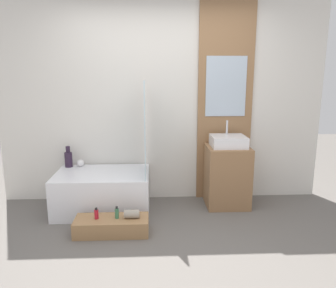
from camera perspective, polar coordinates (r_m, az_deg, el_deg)
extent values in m
plane|color=#605B56|center=(3.16, -0.03, -19.59)|extent=(12.00, 12.00, 0.00)
cube|color=silver|center=(4.28, -1.03, 7.36)|extent=(4.20, 0.06, 2.60)
cube|color=#8E6642|center=(4.33, 9.90, 7.24)|extent=(0.71, 0.03, 2.60)
cube|color=#ADBCCC|center=(4.30, 10.06, 9.83)|extent=(0.52, 0.01, 0.76)
cube|color=white|center=(4.14, -11.25, -8.11)|extent=(1.13, 0.75, 0.48)
cube|color=silver|center=(4.06, -11.39, -4.97)|extent=(0.88, 0.52, 0.01)
cube|color=silver|center=(3.83, -3.96, 2.78)|extent=(0.01, 0.59, 1.11)
cube|color=#997047|center=(3.62, -9.76, -13.85)|extent=(0.78, 0.31, 0.17)
cube|color=#8E6642|center=(4.25, 10.22, -5.49)|extent=(0.53, 0.50, 0.77)
cube|color=white|center=(4.14, 10.46, 0.47)|extent=(0.42, 0.38, 0.13)
cylinder|color=silver|center=(4.21, 10.23, 2.86)|extent=(0.02, 0.02, 0.18)
cylinder|color=#2D1E33|center=(4.39, -16.93, -2.63)|extent=(0.10, 0.10, 0.19)
cylinder|color=#2D1E33|center=(4.36, -17.04, -0.91)|extent=(0.05, 0.05, 0.08)
sphere|color=white|center=(4.37, -14.99, -3.24)|extent=(0.09, 0.09, 0.09)
cylinder|color=#B21928|center=(3.59, -12.36, -11.86)|extent=(0.04, 0.04, 0.10)
cylinder|color=black|center=(3.56, -12.40, -10.98)|extent=(0.03, 0.03, 0.02)
cylinder|color=#38704C|center=(3.55, -8.89, -11.86)|extent=(0.04, 0.04, 0.11)
cylinder|color=black|center=(3.53, -8.93, -10.89)|extent=(0.02, 0.02, 0.02)
cylinder|color=gray|center=(3.54, -6.33, -12.01)|extent=(0.16, 0.09, 0.09)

